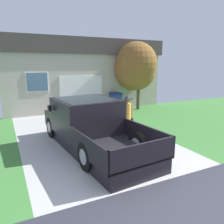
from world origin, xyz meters
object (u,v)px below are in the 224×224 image
at_px(person_with_hat, 127,115).
at_px(wheeled_trash_bin, 116,101).
at_px(handbag, 132,136).
at_px(pickup_truck, 89,125).
at_px(house_with_garage, 75,73).
at_px(front_yard_tree, 136,66).

height_order(person_with_hat, wheeled_trash_bin, person_with_hat).
distance_m(person_with_hat, handbag, 0.84).
xyz_separation_m(person_with_hat, wheeled_trash_bin, (2.16, 5.12, -0.34)).
height_order(pickup_truck, person_with_hat, person_with_hat).
bearing_deg(house_with_garage, pickup_truck, -104.21).
distance_m(pickup_truck, handbag, 1.79).
height_order(pickup_truck, front_yard_tree, front_yard_tree).
bearing_deg(person_with_hat, wheeled_trash_bin, -93.53).
xyz_separation_m(handbag, front_yard_tree, (3.30, 5.05, 2.57)).
relative_size(handbag, front_yard_tree, 0.10).
distance_m(handbag, house_with_garage, 9.32).
bearing_deg(house_with_garage, handbag, -93.63).
distance_m(house_with_garage, wheeled_trash_bin, 4.32).
height_order(person_with_hat, front_yard_tree, front_yard_tree).
height_order(pickup_truck, wheeled_trash_bin, pickup_truck).
bearing_deg(person_with_hat, front_yard_tree, -105.89).
bearing_deg(person_with_hat, house_with_garage, -75.08).
distance_m(pickup_truck, wheeled_trash_bin, 6.35).
relative_size(pickup_truck, wheeled_trash_bin, 4.94).
relative_size(front_yard_tree, wheeled_trash_bin, 3.85).
bearing_deg(handbag, wheeled_trash_bin, 69.00).
distance_m(person_with_hat, wheeled_trash_bin, 5.57).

